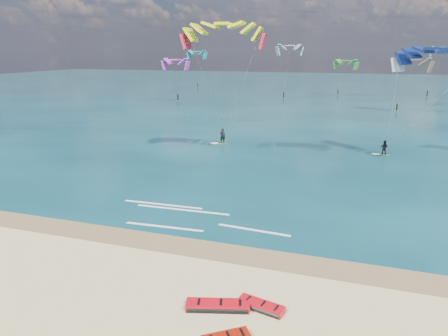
{
  "coord_description": "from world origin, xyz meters",
  "views": [
    {
      "loc": [
        9.83,
        -17.08,
        11.32
      ],
      "look_at": [
        1.95,
        8.0,
        3.57
      ],
      "focal_mm": 32.0,
      "sensor_mm": 36.0,
      "label": 1
    }
  ],
  "objects_px": {
    "packed_kite_mid": "(261,309)",
    "kitesurfer_far": "(411,96)",
    "packed_kite_left": "(218,309)",
    "kitesurfer_main": "(223,83)"
  },
  "relations": [
    {
      "from": "packed_kite_left",
      "to": "kitesurfer_far",
      "type": "distance_m",
      "value": 32.75
    },
    {
      "from": "packed_kite_mid",
      "to": "kitesurfer_far",
      "type": "height_order",
      "value": "kitesurfer_far"
    },
    {
      "from": "packed_kite_mid",
      "to": "kitesurfer_far",
      "type": "distance_m",
      "value": 31.63
    },
    {
      "from": "packed_kite_left",
      "to": "kitesurfer_main",
      "type": "distance_m",
      "value": 29.99
    },
    {
      "from": "packed_kite_mid",
      "to": "kitesurfer_far",
      "type": "xyz_separation_m",
      "value": [
        8.97,
        29.53,
        6.9
      ]
    },
    {
      "from": "packed_kite_left",
      "to": "packed_kite_mid",
      "type": "distance_m",
      "value": 1.96
    },
    {
      "from": "kitesurfer_main",
      "to": "kitesurfer_far",
      "type": "xyz_separation_m",
      "value": [
        19.33,
        2.48,
        -1.05
      ]
    },
    {
      "from": "packed_kite_left",
      "to": "kitesurfer_far",
      "type": "bearing_deg",
      "value": 54.97
    },
    {
      "from": "packed_kite_left",
      "to": "kitesurfer_far",
      "type": "relative_size",
      "value": 0.23
    },
    {
      "from": "kitesurfer_main",
      "to": "kitesurfer_far",
      "type": "bearing_deg",
      "value": -31.75
    }
  ]
}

